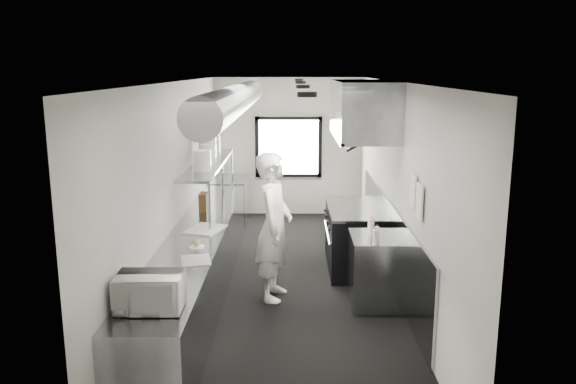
{
  "coord_description": "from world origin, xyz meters",
  "views": [
    {
      "loc": [
        0.09,
        -7.68,
        2.98
      ],
      "look_at": [
        0.02,
        -0.2,
        1.36
      ],
      "focal_mm": 35.91,
      "sensor_mm": 36.0,
      "label": 1
    }
  ],
  "objects_px": {
    "knife_block": "(204,202)",
    "plate_stack_a": "(202,161)",
    "squeeze_bottle_c": "(371,229)",
    "pass_shelf": "(209,164)",
    "far_work_table": "(229,201)",
    "plate_stack_c": "(208,149)",
    "deli_tub_b": "(149,276)",
    "squeeze_bottle_a": "(375,237)",
    "exhaust_hood": "(363,110)",
    "range": "(355,237)",
    "microwave": "(149,292)",
    "deli_tub_a": "(145,296)",
    "small_plate": "(197,247)",
    "squeeze_bottle_b": "(377,234)",
    "line_cook": "(274,226)",
    "plate_stack_d": "(213,146)",
    "squeeze_bottle_e": "(372,224)",
    "plate_stack_b": "(208,154)",
    "squeeze_bottle_d": "(370,226)",
    "prep_counter": "(199,265)",
    "bottle_station": "(376,270)",
    "cutting_board": "(205,229)"
  },
  "relations": [
    {
      "from": "deli_tub_a",
      "to": "knife_block",
      "type": "relative_size",
      "value": 0.59
    },
    {
      "from": "squeeze_bottle_b",
      "to": "squeeze_bottle_d",
      "type": "bearing_deg",
      "value": 96.95
    },
    {
      "from": "line_cook",
      "to": "small_plate",
      "type": "xyz_separation_m",
      "value": [
        -0.89,
        -0.69,
        -0.06
      ]
    },
    {
      "from": "deli_tub_b",
      "to": "exhaust_hood",
      "type": "bearing_deg",
      "value": 50.6
    },
    {
      "from": "far_work_table",
      "to": "small_plate",
      "type": "xyz_separation_m",
      "value": [
        0.1,
        -4.38,
        0.46
      ]
    },
    {
      "from": "pass_shelf",
      "to": "range",
      "type": "distance_m",
      "value": 2.49
    },
    {
      "from": "cutting_board",
      "to": "knife_block",
      "type": "distance_m",
      "value": 1.06
    },
    {
      "from": "exhaust_hood",
      "to": "pass_shelf",
      "type": "relative_size",
      "value": 0.73
    },
    {
      "from": "deli_tub_a",
      "to": "small_plate",
      "type": "height_order",
      "value": "deli_tub_a"
    },
    {
      "from": "microwave",
      "to": "small_plate",
      "type": "distance_m",
      "value": 1.79
    },
    {
      "from": "far_work_table",
      "to": "prep_counter",
      "type": "bearing_deg",
      "value": -90.0
    },
    {
      "from": "exhaust_hood",
      "to": "pass_shelf",
      "type": "xyz_separation_m",
      "value": [
        -2.29,
        0.3,
        -0.86
      ]
    },
    {
      "from": "deli_tub_b",
      "to": "line_cook",
      "type": "bearing_deg",
      "value": 56.23
    },
    {
      "from": "range",
      "to": "deli_tub_b",
      "type": "relative_size",
      "value": 10.24
    },
    {
      "from": "exhaust_hood",
      "to": "knife_block",
      "type": "distance_m",
      "value": 2.7
    },
    {
      "from": "pass_shelf",
      "to": "squeeze_bottle_c",
      "type": "height_order",
      "value": "pass_shelf"
    },
    {
      "from": "pass_shelf",
      "to": "squeeze_bottle_e",
      "type": "bearing_deg",
      "value": -31.92
    },
    {
      "from": "line_cook",
      "to": "plate_stack_d",
      "type": "relative_size",
      "value": 5.73
    },
    {
      "from": "small_plate",
      "to": "squeeze_bottle_a",
      "type": "relative_size",
      "value": 1.04
    },
    {
      "from": "deli_tub_b",
      "to": "squeeze_bottle_a",
      "type": "xyz_separation_m",
      "value": [
        2.42,
        1.24,
        0.03
      ]
    },
    {
      "from": "far_work_table",
      "to": "cutting_board",
      "type": "distance_m",
      "value": 3.64
    },
    {
      "from": "squeeze_bottle_c",
      "to": "plate_stack_a",
      "type": "bearing_deg",
      "value": 157.63
    },
    {
      "from": "knife_block",
      "to": "plate_stack_a",
      "type": "xyz_separation_m",
      "value": [
        0.06,
        -0.38,
        0.68
      ]
    },
    {
      "from": "squeeze_bottle_e",
      "to": "squeeze_bottle_a",
      "type": "bearing_deg",
      "value": -94.0
    },
    {
      "from": "far_work_table",
      "to": "plate_stack_c",
      "type": "relative_size",
      "value": 3.18
    },
    {
      "from": "deli_tub_b",
      "to": "plate_stack_c",
      "type": "xyz_separation_m",
      "value": [
        0.12,
        3.37,
        0.8
      ]
    },
    {
      "from": "cutting_board",
      "to": "plate_stack_a",
      "type": "xyz_separation_m",
      "value": [
        -0.12,
        0.66,
        0.81
      ]
    },
    {
      "from": "knife_block",
      "to": "far_work_table",
      "type": "bearing_deg",
      "value": 87.68
    },
    {
      "from": "squeeze_bottle_a",
      "to": "far_work_table",
      "type": "bearing_deg",
      "value": 117.78
    },
    {
      "from": "exhaust_hood",
      "to": "plate_stack_b",
      "type": "relative_size",
      "value": 7.5
    },
    {
      "from": "squeeze_bottle_c",
      "to": "pass_shelf",
      "type": "bearing_deg",
      "value": 143.4
    },
    {
      "from": "plate_stack_b",
      "to": "exhaust_hood",
      "type": "bearing_deg",
      "value": -3.31
    },
    {
      "from": "pass_shelf",
      "to": "cutting_board",
      "type": "height_order",
      "value": "pass_shelf"
    },
    {
      "from": "line_cook",
      "to": "small_plate",
      "type": "distance_m",
      "value": 1.13
    },
    {
      "from": "far_work_table",
      "to": "plate_stack_a",
      "type": "xyz_separation_m",
      "value": [
        -0.03,
        -2.95,
        1.26
      ]
    },
    {
      "from": "deli_tub_a",
      "to": "squeeze_bottle_c",
      "type": "bearing_deg",
      "value": 42.34
    },
    {
      "from": "line_cook",
      "to": "squeeze_bottle_e",
      "type": "bearing_deg",
      "value": -79.32
    },
    {
      "from": "bottle_station",
      "to": "small_plate",
      "type": "relative_size",
      "value": 4.79
    },
    {
      "from": "pass_shelf",
      "to": "squeeze_bottle_e",
      "type": "relative_size",
      "value": 16.78
    },
    {
      "from": "squeeze_bottle_c",
      "to": "bottle_station",
      "type": "bearing_deg",
      "value": -14.5
    },
    {
      "from": "squeeze_bottle_c",
      "to": "squeeze_bottle_b",
      "type": "bearing_deg",
      "value": -73.08
    },
    {
      "from": "small_plate",
      "to": "plate_stack_a",
      "type": "bearing_deg",
      "value": 95.35
    },
    {
      "from": "range",
      "to": "microwave",
      "type": "relative_size",
      "value": 2.99
    },
    {
      "from": "prep_counter",
      "to": "squeeze_bottle_a",
      "type": "height_order",
      "value": "squeeze_bottle_a"
    },
    {
      "from": "prep_counter",
      "to": "line_cook",
      "type": "distance_m",
      "value": 1.12
    },
    {
      "from": "exhaust_hood",
      "to": "deli_tub_b",
      "type": "relative_size",
      "value": 14.08
    },
    {
      "from": "plate_stack_c",
      "to": "squeeze_bottle_b",
      "type": "xyz_separation_m",
      "value": [
        2.35,
        -1.96,
        -0.77
      ]
    },
    {
      "from": "far_work_table",
      "to": "plate_stack_d",
      "type": "xyz_separation_m",
      "value": [
        -0.05,
        -1.6,
        1.29
      ]
    },
    {
      "from": "knife_block",
      "to": "squeeze_bottle_c",
      "type": "height_order",
      "value": "knife_block"
    },
    {
      "from": "pass_shelf",
      "to": "small_plate",
      "type": "bearing_deg",
      "value": -86.17
    }
  ]
}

